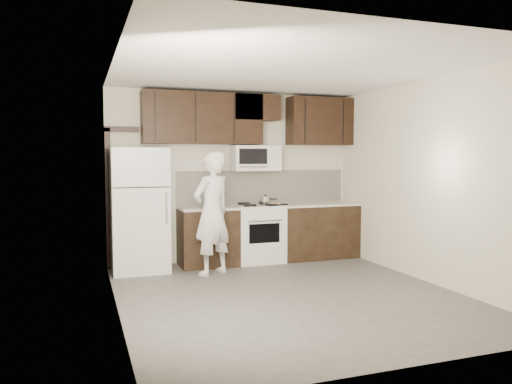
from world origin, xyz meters
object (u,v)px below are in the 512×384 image
stove (258,233)px  person (212,213)px  microwave (255,158)px  refrigerator (139,210)px

stove → person: bearing=-146.6°
microwave → person: (-0.90, -0.71, -0.77)m
microwave → refrigerator: bearing=-174.9°
microwave → refrigerator: (-1.85, -0.17, -0.75)m
microwave → refrigerator: size_ratio=0.42×
stove → refrigerator: bearing=-178.5°
microwave → person: 1.39m
stove → refrigerator: size_ratio=0.52×
stove → microwave: microwave is taller
microwave → refrigerator: 2.00m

